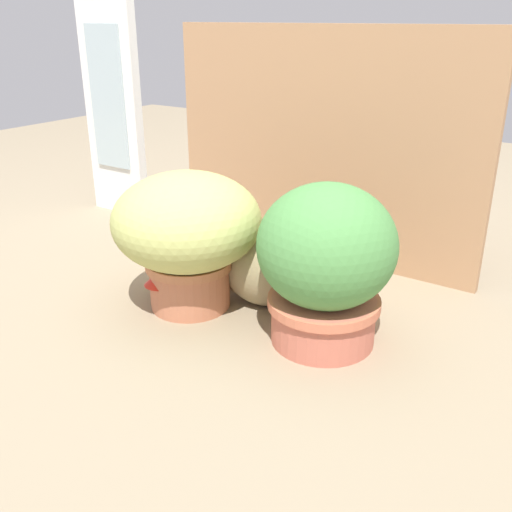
{
  "coord_description": "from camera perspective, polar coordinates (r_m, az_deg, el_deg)",
  "views": [
    {
      "loc": [
        0.96,
        -1.1,
        0.78
      ],
      "look_at": [
        0.15,
        0.09,
        0.18
      ],
      "focal_mm": 40.49,
      "sensor_mm": 36.0,
      "label": 1
    }
  ],
  "objects": [
    {
      "name": "ground_plane",
      "position": [
        1.65,
        -6.22,
        -5.68
      ],
      "size": [
        6.0,
        6.0,
        0.0
      ],
      "primitive_type": "plane",
      "color": "gray"
    },
    {
      "name": "cat",
      "position": [
        1.64,
        1.16,
        -0.99
      ],
      "size": [
        0.38,
        0.18,
        0.32
      ],
      "color": "#978962",
      "rests_on": "ground"
    },
    {
      "name": "grass_planter",
      "position": [
        1.61,
        -6.8,
        2.5
      ],
      "size": [
        0.41,
        0.41,
        0.39
      ],
      "color": "#BC6F4F",
      "rests_on": "ground"
    },
    {
      "name": "window_panel_white",
      "position": [
        2.47,
        -13.97,
        14.02
      ],
      "size": [
        0.29,
        0.05,
        0.87
      ],
      "color": "white",
      "rests_on": "ground"
    },
    {
      "name": "leafy_planter",
      "position": [
        1.43,
        6.92,
        -0.62
      ],
      "size": [
        0.35,
        0.35,
        0.42
      ],
      "color": "#C26751",
      "rests_on": "ground"
    },
    {
      "name": "mushroom_ornament_red",
      "position": [
        1.64,
        -9.43,
        -2.67
      ],
      "size": [
        0.09,
        0.09,
        0.13
      ],
      "color": "silver",
      "rests_on": "ground"
    },
    {
      "name": "cardboard_backdrop",
      "position": [
        1.95,
        6.33,
        10.65
      ],
      "size": [
        1.12,
        0.03,
        0.76
      ],
      "primitive_type": "cube",
      "color": "tan",
      "rests_on": "ground"
    }
  ]
}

